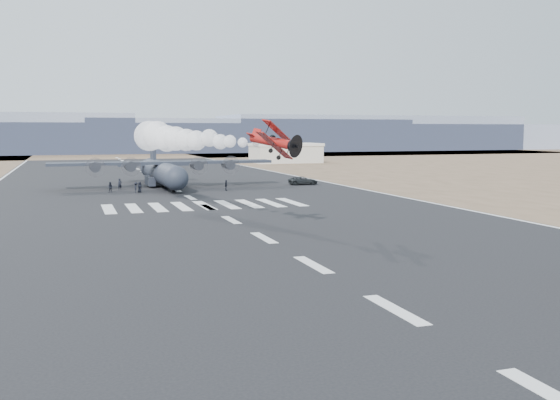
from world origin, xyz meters
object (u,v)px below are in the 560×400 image
crew_d (226,185)px  aerobatic_biplane (275,141)px  crew_b (175,187)px  crew_e (140,187)px  support_vehicle (303,181)px  crew_c (136,188)px  crew_f (166,185)px  crew_h (111,187)px  crew_a (120,184)px  transport_aircraft (162,170)px  hangar_right (286,153)px  crew_g (169,183)px

crew_d → aerobatic_biplane: bearing=-162.2°
crew_b → crew_e: 5.48m
support_vehicle → crew_c: bearing=104.3°
support_vehicle → crew_e: bearing=102.9°
support_vehicle → crew_b: 24.55m
crew_d → crew_f: (-9.22, 3.03, 0.06)m
crew_f → crew_h: size_ratio=1.12×
crew_a → crew_c: (1.97, -5.87, -0.09)m
support_vehicle → crew_c: (-30.04, -6.01, 0.12)m
transport_aircraft → aerobatic_biplane: bearing=-86.7°
crew_b → crew_h: crew_h is taller
crew_e → crew_a: bearing=74.6°
crew_c → crew_h: crew_c is taller
crew_c → crew_f: size_ratio=0.93×
transport_aircraft → crew_h: transport_aircraft is taller
transport_aircraft → crew_e: transport_aircraft is taller
aerobatic_biplane → support_vehicle: aerobatic_biplane is taller
support_vehicle → crew_f: size_ratio=2.87×
transport_aircraft → crew_c: 11.90m
crew_a → crew_h: 3.94m
hangar_right → crew_f: (-47.72, -78.16, -2.09)m
aerobatic_biplane → crew_d: size_ratio=3.39×
support_vehicle → crew_h: bearing=99.3°
aerobatic_biplane → crew_e: aerobatic_biplane is taller
crew_a → crew_d: bearing=-39.3°
hangar_right → crew_e: (-52.09, -79.88, -2.17)m
hangar_right → crew_c: hangar_right is taller
support_vehicle → crew_f: crew_f is taller
crew_a → crew_c: crew_a is taller
crew_c → crew_a: bearing=24.2°
crew_a → crew_b: 9.75m
crew_d → support_vehicle: bearing=-42.8°
crew_e → transport_aircraft: bearing=19.8°
hangar_right → crew_f: hangar_right is taller
crew_a → crew_d: 17.41m
crew_g → support_vehicle: bearing=-45.0°
crew_g → crew_a: bearing=146.1°
crew_a → crew_e: crew_a is taller
hangar_right → crew_g: bearing=-122.3°
crew_a → crew_d: size_ratio=1.10×
transport_aircraft → support_vehicle: (24.53, -4.36, -2.08)m
crew_b → crew_e: size_ratio=0.96×
transport_aircraft → crew_h: bearing=-139.5°
transport_aircraft → crew_b: transport_aircraft is taller
crew_g → crew_h: size_ratio=1.11×
aerobatic_biplane → crew_c: aerobatic_biplane is taller
hangar_right → crew_a: size_ratio=10.88×
crew_e → crew_d: bearing=-48.6°
support_vehicle → crew_f: 25.24m
crew_d → crew_f: crew_f is taller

